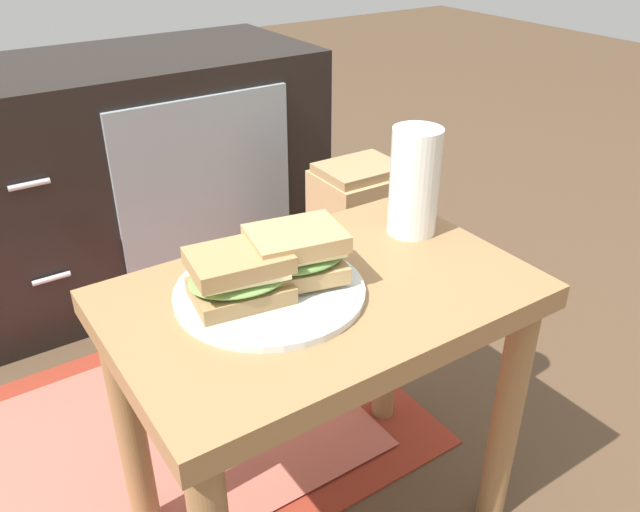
# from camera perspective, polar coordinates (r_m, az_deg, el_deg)

# --- Properties ---
(side_table) EXTENTS (0.56, 0.36, 0.46)m
(side_table) POSITION_cam_1_polar(r_m,az_deg,el_deg) (0.92, 0.14, -7.62)
(side_table) COLOR olive
(side_table) RESTS_ON ground
(tv_cabinet) EXTENTS (0.96, 0.46, 0.58)m
(tv_cabinet) POSITION_cam_1_polar(r_m,az_deg,el_deg) (1.74, -16.47, 6.85)
(tv_cabinet) COLOR black
(tv_cabinet) RESTS_ON ground
(area_rug) EXTENTS (1.19, 0.66, 0.01)m
(area_rug) POSITION_cam_1_polar(r_m,az_deg,el_deg) (1.32, -18.80, -16.83)
(area_rug) COLOR maroon
(area_rug) RESTS_ON ground
(plate) EXTENTS (0.25, 0.25, 0.01)m
(plate) POSITION_cam_1_polar(r_m,az_deg,el_deg) (0.85, -4.42, -3.11)
(plate) COLOR silver
(plate) RESTS_ON side_table
(sandwich_front) EXTENTS (0.14, 0.11, 0.07)m
(sandwich_front) POSITION_cam_1_polar(r_m,az_deg,el_deg) (0.82, -7.04, -1.70)
(sandwich_front) COLOR #9E7A4C
(sandwich_front) RESTS_ON plate
(sandwich_back) EXTENTS (0.15, 0.13, 0.07)m
(sandwich_back) POSITION_cam_1_polar(r_m,az_deg,el_deg) (0.85, -2.10, 0.22)
(sandwich_back) COLOR tan
(sandwich_back) RESTS_ON plate
(beer_glass) EXTENTS (0.07, 0.07, 0.16)m
(beer_glass) POSITION_cam_1_polar(r_m,az_deg,el_deg) (0.99, 8.24, 6.30)
(beer_glass) COLOR silver
(beer_glass) RESTS_ON side_table
(paper_bag) EXTENTS (0.18, 0.16, 0.40)m
(paper_bag) POSITION_cam_1_polar(r_m,az_deg,el_deg) (1.52, 3.24, 0.91)
(paper_bag) COLOR tan
(paper_bag) RESTS_ON ground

